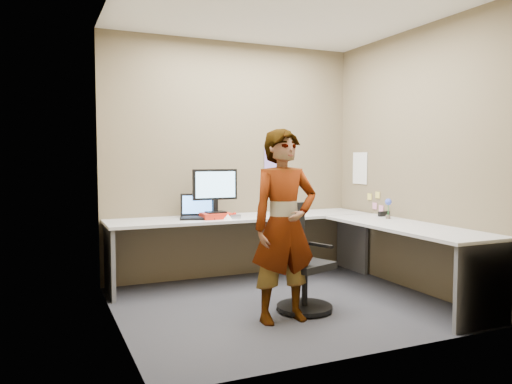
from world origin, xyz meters
name	(u,v)px	position (x,y,z in m)	size (l,w,h in m)	color
ground	(282,305)	(0.00, 0.00, 0.00)	(3.00, 3.00, 0.00)	#26262B
wall_back	(233,160)	(0.00, 1.30, 1.35)	(3.00, 3.00, 0.00)	brown
wall_right	(412,160)	(1.50, 0.00, 1.35)	(2.70, 2.70, 0.00)	brown
wall_left	(115,161)	(-1.50, 0.00, 1.35)	(2.70, 2.70, 0.00)	brown
ceiling	(283,11)	(0.00, 0.00, 2.70)	(3.00, 3.00, 0.00)	white
desk	(304,234)	(0.44, 0.39, 0.59)	(2.98, 2.58, 0.73)	silver
paper_ream	(216,216)	(-0.35, 0.89, 0.76)	(0.31, 0.22, 0.06)	red
monitor	(215,187)	(-0.35, 0.91, 1.07)	(0.49, 0.15, 0.46)	black
laptop	(197,212)	(-0.52, 1.01, 0.80)	(0.43, 0.39, 0.26)	black
trackball_mouse	(234,216)	(-0.17, 0.81, 0.76)	(0.12, 0.08, 0.07)	#B7B7BC
origami	(228,217)	(-0.26, 0.75, 0.76)	(0.10, 0.10, 0.06)	white
stapler	(384,214)	(1.43, 0.35, 0.76)	(0.15, 0.04, 0.06)	black
flower	(388,205)	(1.33, 0.15, 0.87)	(0.07, 0.07, 0.22)	brown
calendar_purple	(276,164)	(0.55, 1.29, 1.30)	(0.30, 0.01, 0.40)	#846BB7
calendar_white	(360,168)	(1.49, 0.90, 1.25)	(0.01, 0.28, 0.38)	white
sticky_note_a	(378,195)	(1.49, 0.55, 0.95)	(0.01, 0.07, 0.07)	#F2E059
sticky_note_b	(375,206)	(1.49, 0.60, 0.82)	(0.01, 0.07, 0.07)	pink
sticky_note_c	(381,209)	(1.49, 0.48, 0.80)	(0.01, 0.07, 0.07)	pink
sticky_note_d	(370,197)	(1.49, 0.70, 0.92)	(0.01, 0.07, 0.07)	#F2E059
office_chair	(300,268)	(0.08, -0.20, 0.39)	(0.54, 0.54, 0.94)	black
person	(284,226)	(-0.19, -0.41, 0.81)	(0.59, 0.39, 1.62)	#999399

